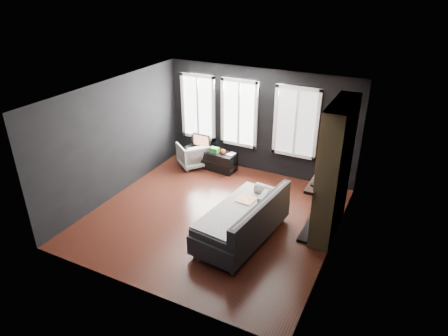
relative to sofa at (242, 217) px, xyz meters
The scene contains 18 objects.
floor 1.08m from the sofa, 153.00° to the left, with size 5.00×5.00×0.00m, color black.
ceiling 2.42m from the sofa, 153.00° to the left, with size 5.00×5.00×0.00m, color white.
wall_back 3.18m from the sofa, 106.32° to the left, with size 5.00×0.02×2.70m, color black.
wall_left 3.50m from the sofa, behind, with size 0.02×5.00×2.70m, color black.
wall_right 1.91m from the sofa, 14.97° to the left, with size 0.02×5.00×2.70m, color black.
windows 3.71m from the sofa, 114.33° to the left, with size 4.00×0.16×1.76m, color white, non-canonical shape.
fireplace 1.98m from the sofa, 35.80° to the left, with size 0.70×1.62×2.70m, color #93724C, non-canonical shape.
sofa is the anchor object (origin of this frame).
stripe_pillow 0.50m from the sofa, 50.64° to the left, with size 0.10×0.41×0.41m, color gray.
armchair 3.48m from the sofa, 136.59° to the left, with size 0.71×0.66×0.73m, color silver.
media_console 3.28m from the sofa, 129.06° to the left, with size 1.45×0.45×0.50m, color black, non-canonical shape.
monitor 3.45m from the sofa, 132.51° to the left, with size 0.52×0.11×0.46m, color black, non-canonical shape.
desk_fan 3.69m from the sofa, 134.90° to the left, with size 0.22×0.22×0.31m, color #A5A5A5, non-canonical shape.
mug 2.99m from the sofa, 123.82° to the left, with size 0.13×0.10×0.13m, color #DD521B.
book 2.98m from the sofa, 120.89° to the left, with size 0.17×0.02×0.23m, color #BFAB97.
storage_box 3.11m from the sofa, 127.69° to the left, with size 0.24×0.15×0.13m, color #28772D.
mantel_vase 2.08m from the sofa, 51.36° to the left, with size 0.17×0.18×0.17m, color gold.
mantel_clock 1.50m from the sofa, 22.32° to the left, with size 0.11×0.11×0.04m, color black.
Camera 1 is at (3.45, -6.40, 4.76)m, focal length 32.00 mm.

